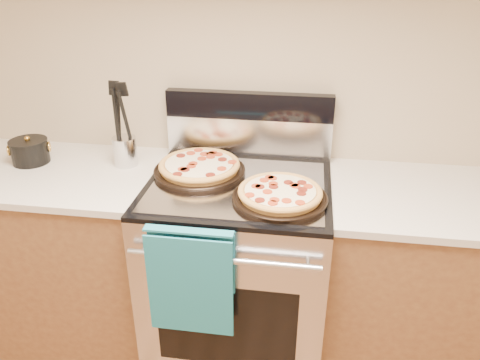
# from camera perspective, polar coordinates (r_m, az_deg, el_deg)

# --- Properties ---
(wall_back) EXTENTS (4.00, 0.00, 4.00)m
(wall_back) POSITION_cam_1_polar(r_m,az_deg,el_deg) (2.13, 1.30, 14.29)
(wall_back) COLOR tan
(wall_back) RESTS_ON ground
(range_body) EXTENTS (0.76, 0.68, 0.90)m
(range_body) POSITION_cam_1_polar(r_m,az_deg,el_deg) (2.19, -0.15, -11.48)
(range_body) COLOR #B7B7BC
(range_body) RESTS_ON ground
(oven_window) EXTENTS (0.56, 0.01, 0.40)m
(oven_window) POSITION_cam_1_polar(r_m,az_deg,el_deg) (1.94, -1.72, -17.46)
(oven_window) COLOR black
(oven_window) RESTS_ON range_body
(cooktop) EXTENTS (0.76, 0.68, 0.02)m
(cooktop) POSITION_cam_1_polar(r_m,az_deg,el_deg) (1.94, -0.16, -0.67)
(cooktop) COLOR black
(cooktop) RESTS_ON range_body
(backsplash_lower) EXTENTS (0.76, 0.06, 0.18)m
(backsplash_lower) POSITION_cam_1_polar(r_m,az_deg,el_deg) (2.18, 1.07, 5.31)
(backsplash_lower) COLOR silver
(backsplash_lower) RESTS_ON cooktop
(backsplash_upper) EXTENTS (0.76, 0.06, 0.12)m
(backsplash_upper) POSITION_cam_1_polar(r_m,az_deg,el_deg) (2.14, 1.11, 9.08)
(backsplash_upper) COLOR black
(backsplash_upper) RESTS_ON backsplash_lower
(oven_handle) EXTENTS (0.70, 0.03, 0.03)m
(oven_handle) POSITION_cam_1_polar(r_m,az_deg,el_deg) (1.68, -2.12, -9.73)
(oven_handle) COLOR silver
(oven_handle) RESTS_ON range_body
(dish_towel) EXTENTS (0.32, 0.05, 0.42)m
(dish_towel) POSITION_cam_1_polar(r_m,az_deg,el_deg) (1.77, -5.99, -11.97)
(dish_towel) COLOR #1A7783
(dish_towel) RESTS_ON oven_handle
(foil_sheet) EXTENTS (0.70, 0.55, 0.01)m
(foil_sheet) POSITION_cam_1_polar(r_m,az_deg,el_deg) (1.91, -0.30, -0.72)
(foil_sheet) COLOR gray
(foil_sheet) RESTS_ON cooktop
(cabinet_left) EXTENTS (1.00, 0.62, 0.88)m
(cabinet_left) POSITION_cam_1_polar(r_m,az_deg,el_deg) (2.48, -20.79, -8.66)
(cabinet_left) COLOR brown
(cabinet_left) RESTS_ON ground
(countertop_left) EXTENTS (1.02, 0.64, 0.03)m
(countertop_left) POSITION_cam_1_polar(r_m,az_deg,el_deg) (2.27, -22.59, 0.88)
(countertop_left) COLOR beige
(countertop_left) RESTS_ON cabinet_left
(cabinet_right) EXTENTS (1.00, 0.62, 0.88)m
(cabinet_right) POSITION_cam_1_polar(r_m,az_deg,el_deg) (2.29, 22.89, -12.35)
(cabinet_right) COLOR brown
(cabinet_right) RESTS_ON ground
(countertop_right) EXTENTS (1.02, 0.64, 0.03)m
(countertop_right) POSITION_cam_1_polar(r_m,az_deg,el_deg) (2.05, 25.07, -2.26)
(countertop_right) COLOR beige
(countertop_right) RESTS_ON cabinet_right
(pepperoni_pizza_back) EXTENTS (0.48, 0.48, 0.05)m
(pepperoni_pizza_back) POSITION_cam_1_polar(r_m,az_deg,el_deg) (2.01, -4.96, 1.55)
(pepperoni_pizza_back) COLOR #B07D35
(pepperoni_pizza_back) RESTS_ON foil_sheet
(pepperoni_pizza_front) EXTENTS (0.46, 0.46, 0.05)m
(pepperoni_pizza_front) POSITION_cam_1_polar(r_m,az_deg,el_deg) (1.79, 4.90, -1.75)
(pepperoni_pizza_front) COLOR #B07D35
(pepperoni_pizza_front) RESTS_ON foil_sheet
(utensil_crock) EXTENTS (0.11, 0.11, 0.13)m
(utensil_crock) POSITION_cam_1_polar(r_m,az_deg,el_deg) (2.17, -13.82, 3.43)
(utensil_crock) COLOR silver
(utensil_crock) RESTS_ON countertop_left
(saucepan) EXTENTS (0.22, 0.22, 0.10)m
(saucepan) POSITION_cam_1_polar(r_m,az_deg,el_deg) (2.34, -24.23, 3.11)
(saucepan) COLOR black
(saucepan) RESTS_ON countertop_left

